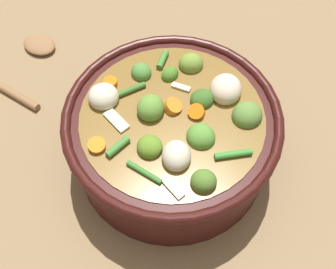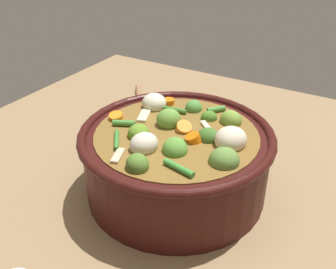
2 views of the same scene
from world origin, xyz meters
name	(u,v)px [view 1 (image 1 of 2)]	position (x,y,z in m)	size (l,w,h in m)	color
ground_plane	(172,156)	(0.00, 0.00, 0.00)	(1.10, 1.10, 0.00)	#8C704C
cooking_pot	(172,135)	(0.00, 0.00, 0.07)	(0.33, 0.33, 0.15)	#38110F
wooden_spoon	(22,61)	(0.30, 0.20, 0.01)	(0.20, 0.20, 0.02)	#936944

